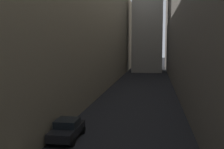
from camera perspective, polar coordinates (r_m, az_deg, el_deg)
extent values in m
plane|color=black|center=(41.90, 5.63, -4.03)|extent=(264.00, 264.00, 0.00)
cube|color=gray|center=(45.43, -8.69, 10.01)|extent=(11.62, 108.00, 21.03)
cube|color=#60594F|center=(44.58, 22.03, 11.85)|extent=(13.19, 108.00, 24.30)
cube|color=black|center=(22.23, -9.26, -11.35)|extent=(1.83, 4.34, 0.64)
cube|color=black|center=(22.14, -9.21, -9.79)|extent=(1.68, 1.88, 0.56)
cylinder|color=black|center=(23.94, -10.24, -10.91)|extent=(0.22, 0.66, 0.66)
cylinder|color=black|center=(23.43, -5.93, -11.22)|extent=(0.22, 0.66, 0.66)
cylinder|color=black|center=(21.32, -12.91, -13.10)|extent=(0.22, 0.66, 0.66)
cylinder|color=black|center=(20.73, -8.08, -13.56)|extent=(0.22, 0.66, 0.66)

